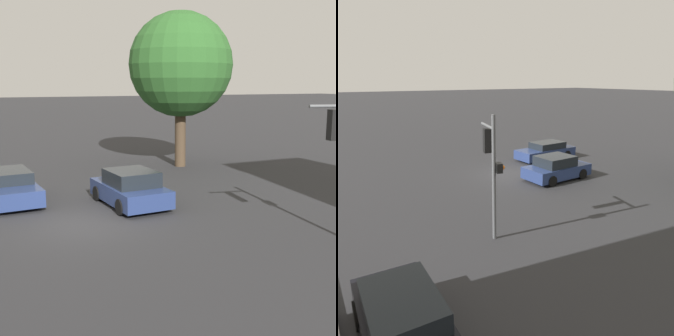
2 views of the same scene
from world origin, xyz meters
The scene contains 4 objects.
ground_plane centered at (0.00, 0.00, 0.00)m, with size 300.00×300.00×0.00m, color #28282B.
street_tree centered at (-8.72, 8.09, 5.81)m, with size 5.91×5.91×8.79m.
crossing_car_0 centered at (-4.26, -1.96, 0.62)m, with size 4.66×2.12×1.29m.
crossing_car_1 centered at (-1.60, 2.32, 0.67)m, with size 4.10×2.23×1.43m.
Camera 1 is at (15.48, -3.98, 4.82)m, focal length 50.00 mm.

